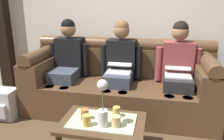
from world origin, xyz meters
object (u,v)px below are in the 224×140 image
object	(u,v)px
person_left	(67,61)
cup_near_right	(116,121)
coffee_table	(103,126)
person_right	(178,67)
cup_far_center	(87,120)
cup_far_left	(116,112)
person_middle	(120,64)
backpack_left	(5,104)
couch	(120,85)
flower_vase	(103,105)
cup_near_left	(85,114)

from	to	relation	value
person_left	cup_near_right	world-z (taller)	person_left
coffee_table	person_right	bearing A→B (deg)	52.80
person_left	cup_far_center	size ratio (longest dim) A/B	11.72
cup_far_left	person_middle	bearing A→B (deg)	97.60
person_left	person_right	world-z (taller)	same
person_middle	person_right	world-z (taller)	same
person_middle	backpack_left	distance (m)	1.56
couch	person_right	xyz separation A→B (m)	(0.74, -0.00, 0.29)
coffee_table	cup_far_center	xyz separation A→B (m)	(-0.12, -0.12, 0.11)
person_right	couch	bearing A→B (deg)	179.66
cup_near_right	coffee_table	bearing A→B (deg)	151.11
couch	cup_far_center	bearing A→B (deg)	-96.01
cup_near_right	cup_far_center	world-z (taller)	cup_far_center
backpack_left	person_middle	bearing A→B (deg)	20.68
flower_vase	person_left	bearing A→B (deg)	125.67
person_left	cup_near_left	xyz separation A→B (m)	(0.57, -0.98, -0.24)
coffee_table	cup_near_right	size ratio (longest dim) A/B	7.85
flower_vase	backpack_left	bearing A→B (deg)	159.26
person_middle	backpack_left	bearing A→B (deg)	-159.32
coffee_table	cup_far_center	world-z (taller)	cup_far_center
coffee_table	cup_near_right	distance (m)	0.20
person_middle	backpack_left	size ratio (longest dim) A/B	3.19
coffee_table	cup_near_left	size ratio (longest dim) A/B	7.84
couch	flower_vase	distance (m)	1.09
cup_near_right	backpack_left	bearing A→B (deg)	161.25
cup_near_left	backpack_left	world-z (taller)	cup_near_left
cup_far_center	cup_far_left	distance (m)	0.32
backpack_left	cup_far_center	bearing A→B (deg)	-23.72
cup_near_left	person_middle	bearing A→B (deg)	80.12
person_right	flower_vase	bearing A→B (deg)	-123.49
couch	coffee_table	world-z (taller)	couch
cup_near_left	backpack_left	bearing A→B (deg)	159.71
cup_far_center	cup_near_left	bearing A→B (deg)	116.80
person_right	backpack_left	xyz separation A→B (m)	(-2.13, -0.53, -0.47)
couch	cup_far_left	xyz separation A→B (m)	(0.12, -0.87, 0.05)
cup_near_left	backpack_left	distance (m)	1.33
person_middle	cup_near_right	xyz separation A→B (m)	(0.15, -1.05, -0.24)
couch	cup_far_center	distance (m)	1.10
couch	coffee_table	xyz separation A→B (m)	(-0.00, -0.97, -0.06)
cup_near_left	backpack_left	xyz separation A→B (m)	(-1.22, 0.45, -0.23)
couch	cup_near_left	size ratio (longest dim) A/B	23.86
coffee_table	person_middle	bearing A→B (deg)	90.00
cup_far_center	coffee_table	bearing A→B (deg)	46.16
cup_far_center	cup_far_left	world-z (taller)	cup_far_center
person_left	coffee_table	xyz separation A→B (m)	(0.74, -0.97, -0.35)
person_middle	cup_near_right	world-z (taller)	person_middle
cup_far_left	coffee_table	bearing A→B (deg)	-137.94
couch	flower_vase	xyz separation A→B (m)	(0.03, -1.07, 0.21)
cup_far_center	person_right	bearing A→B (deg)	52.01
coffee_table	cup_near_right	world-z (taller)	cup_near_right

